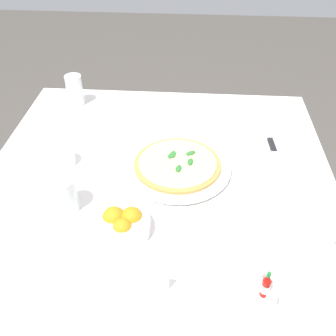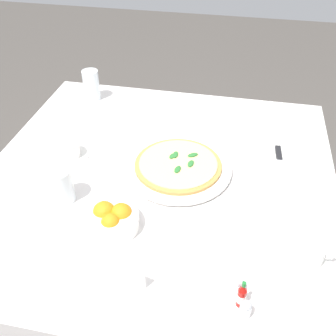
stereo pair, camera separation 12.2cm
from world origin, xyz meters
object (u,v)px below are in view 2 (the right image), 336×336
(pizza_plate, at_px, (178,168))
(salt_shaker, at_px, (245,310))
(water_glass_near_left, at_px, (61,187))
(menu_card, at_px, (128,274))
(napkin_folded, at_px, (279,165))
(dinner_knife, at_px, (280,163))
(coffee_cup_back_corner, at_px, (68,150))
(water_glass_left_edge, at_px, (92,87))
(citrus_bowl, at_px, (112,219))
(coffee_cup_far_left, at_px, (308,254))
(pizza, at_px, (178,164))
(pepper_shaker, at_px, (238,286))
(hot_sauce_bottle, at_px, (242,296))

(pizza_plate, relative_size, salt_shaker, 6.12)
(water_glass_near_left, distance_m, menu_card, 0.36)
(pizza_plate, bearing_deg, napkin_folded, 103.92)
(menu_card, bearing_deg, dinner_knife, -111.89)
(pizza_plate, bearing_deg, dinner_knife, 103.44)
(coffee_cup_back_corner, bearing_deg, water_glass_left_edge, -171.27)
(water_glass_near_left, distance_m, dinner_knife, 0.69)
(napkin_folded, height_order, citrus_bowl, citrus_bowl)
(coffee_cup_far_left, height_order, water_glass_near_left, water_glass_near_left)
(pizza, bearing_deg, water_glass_left_edge, -132.26)
(dinner_knife, height_order, pepper_shaker, pepper_shaker)
(citrus_bowl, distance_m, menu_card, 0.19)
(pizza_plate, bearing_deg, water_glass_left_edge, -132.29)
(menu_card, bearing_deg, coffee_cup_back_corner, -39.24)
(coffee_cup_far_left, xyz_separation_m, water_glass_near_left, (-0.09, -0.69, 0.02))
(water_glass_near_left, xyz_separation_m, napkin_folded, (-0.28, 0.63, -0.04))
(coffee_cup_far_left, height_order, water_glass_left_edge, water_glass_left_edge)
(coffee_cup_far_left, xyz_separation_m, dinner_knife, (-0.37, -0.06, -0.00))
(pepper_shaker, height_order, menu_card, menu_card)
(coffee_cup_back_corner, relative_size, salt_shaker, 2.31)
(pizza, distance_m, hot_sauce_bottle, 0.50)
(water_glass_near_left, bearing_deg, napkin_folded, 113.90)
(pepper_shaker, bearing_deg, pizza, -152.64)
(napkin_folded, relative_size, menu_card, 2.66)
(pizza_plate, xyz_separation_m, water_glass_left_edge, (-0.40, -0.43, 0.04))
(water_glass_near_left, height_order, hot_sauce_bottle, water_glass_near_left)
(coffee_cup_back_corner, bearing_deg, salt_shaker, 52.32)
(pizza, xyz_separation_m, napkin_folded, (-0.08, 0.32, -0.01))
(coffee_cup_far_left, xyz_separation_m, citrus_bowl, (-0.02, -0.51, -0.00))
(coffee_cup_back_corner, height_order, hot_sauce_bottle, hot_sauce_bottle)
(citrus_bowl, height_order, hot_sauce_bottle, hot_sauce_bottle)
(coffee_cup_back_corner, bearing_deg, napkin_folded, 96.53)
(menu_card, bearing_deg, pizza_plate, -82.00)
(hot_sauce_bottle, height_order, pepper_shaker, hot_sauce_bottle)
(hot_sauce_bottle, relative_size, salt_shaker, 1.48)
(water_glass_near_left, xyz_separation_m, menu_card, (0.24, 0.27, -0.02))
(salt_shaker, xyz_separation_m, menu_card, (-0.04, -0.27, 0.00))
(pizza, distance_m, water_glass_near_left, 0.37)
(coffee_cup_far_left, distance_m, water_glass_near_left, 0.69)
(water_glass_near_left, distance_m, pepper_shaker, 0.57)
(water_glass_left_edge, height_order, pepper_shaker, water_glass_left_edge)
(coffee_cup_far_left, xyz_separation_m, pepper_shaker, (0.12, -0.16, -0.00))
(coffee_cup_back_corner, distance_m, salt_shaker, 0.77)
(coffee_cup_back_corner, bearing_deg, citrus_bowl, 41.49)
(coffee_cup_back_corner, distance_m, water_glass_left_edge, 0.40)
(citrus_bowl, xyz_separation_m, salt_shaker, (0.20, 0.37, -0.00))
(napkin_folded, bearing_deg, water_glass_left_edge, -120.41)
(pizza_plate, height_order, citrus_bowl, citrus_bowl)
(coffee_cup_back_corner, xyz_separation_m, pepper_shaker, (0.41, 0.59, -0.00))
(salt_shaker, relative_size, menu_card, 0.64)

